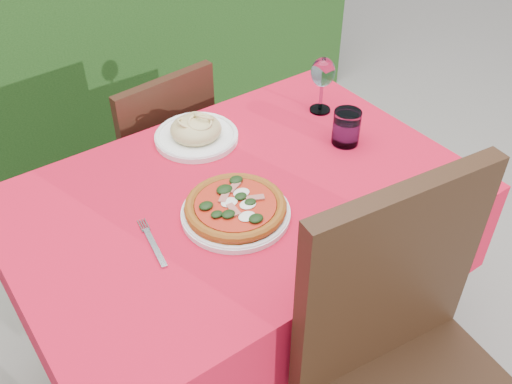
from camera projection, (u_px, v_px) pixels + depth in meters
ground at (243, 350)px, 2.06m from camera, size 60.00×60.00×0.00m
dining_table at (241, 230)px, 1.68m from camera, size 1.26×0.86×0.75m
chair_near at (411, 370)px, 1.30m from camera, size 0.54×0.54×1.07m
chair_far at (159, 156)px, 2.15m from camera, size 0.42×0.42×0.85m
pizza_plate at (236, 209)px, 1.49m from camera, size 0.32×0.32×0.05m
pasta_plate at (196, 132)px, 1.76m from camera, size 0.26×0.26×0.07m
water_glass at (346, 129)px, 1.73m from camera, size 0.08×0.08×0.11m
wine_glass at (323, 74)px, 1.82m from camera, size 0.08×0.08×0.19m
fork at (155, 248)px, 1.41m from camera, size 0.06×0.20×0.01m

